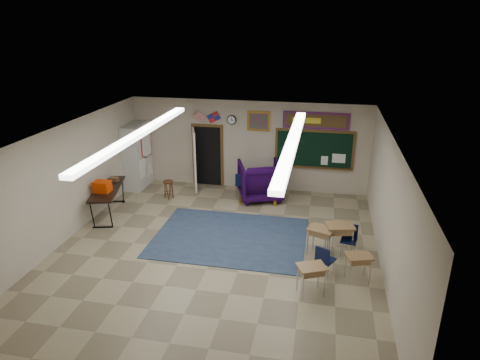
% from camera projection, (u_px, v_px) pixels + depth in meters
% --- Properties ---
extents(floor, '(9.00, 9.00, 0.00)m').
position_uv_depth(floor, '(215.00, 252.00, 10.74)').
color(floor, '#9C8E6B').
rests_on(floor, ground).
extents(back_wall, '(8.00, 0.04, 3.00)m').
position_uv_depth(back_wall, '(248.00, 145.00, 14.33)').
color(back_wall, beige).
rests_on(back_wall, floor).
extents(front_wall, '(8.00, 0.04, 3.00)m').
position_uv_depth(front_wall, '(134.00, 317.00, 6.08)').
color(front_wall, beige).
rests_on(front_wall, floor).
extents(left_wall, '(0.04, 9.00, 3.00)m').
position_uv_depth(left_wall, '(63.00, 185.00, 10.94)').
color(left_wall, beige).
rests_on(left_wall, floor).
extents(right_wall, '(0.04, 9.00, 3.00)m').
position_uv_depth(right_wall, '(389.00, 210.00, 9.47)').
color(right_wall, beige).
rests_on(right_wall, floor).
extents(ceiling, '(8.00, 9.00, 0.04)m').
position_uv_depth(ceiling, '(213.00, 136.00, 9.67)').
color(ceiling, silver).
rests_on(ceiling, back_wall).
extents(area_rug, '(4.00, 3.00, 0.02)m').
position_uv_depth(area_rug, '(230.00, 237.00, 11.43)').
color(area_rug, '#334861').
rests_on(area_rug, floor).
extents(fluorescent_strips, '(3.86, 6.00, 0.10)m').
position_uv_depth(fluorescent_strips, '(213.00, 138.00, 9.70)').
color(fluorescent_strips, white).
rests_on(fluorescent_strips, ceiling).
extents(doorway, '(1.10, 0.89, 2.16)m').
position_uv_depth(doorway, '(204.00, 157.00, 14.63)').
color(doorway, black).
rests_on(doorway, back_wall).
extents(chalkboard, '(2.55, 0.14, 1.30)m').
position_uv_depth(chalkboard, '(314.00, 150.00, 13.90)').
color(chalkboard, brown).
rests_on(chalkboard, back_wall).
extents(bulletin_board, '(2.10, 0.05, 0.55)m').
position_uv_depth(bulletin_board, '(316.00, 121.00, 13.56)').
color(bulletin_board, '#B6180F').
rests_on(bulletin_board, back_wall).
extents(framed_art_print, '(0.75, 0.05, 0.65)m').
position_uv_depth(framed_art_print, '(258.00, 121.00, 13.94)').
color(framed_art_print, '#A67520').
rests_on(framed_art_print, back_wall).
extents(wall_clock, '(0.32, 0.05, 0.32)m').
position_uv_depth(wall_clock, '(232.00, 120.00, 14.10)').
color(wall_clock, black).
rests_on(wall_clock, back_wall).
extents(wall_flags, '(1.16, 0.06, 0.70)m').
position_uv_depth(wall_flags, '(206.00, 115.00, 14.19)').
color(wall_flags, red).
rests_on(wall_flags, back_wall).
extents(storage_cabinet, '(0.59, 1.25, 2.20)m').
position_uv_depth(storage_cabinet, '(137.00, 156.00, 14.56)').
color(storage_cabinet, silver).
rests_on(storage_cabinet, floor).
extents(wingback_armchair, '(1.68, 1.70, 1.23)m').
position_uv_depth(wingback_armchair, '(260.00, 180.00, 13.72)').
color(wingback_armchair, black).
rests_on(wingback_armchair, floor).
extents(student_chair_reading, '(0.44, 0.44, 0.82)m').
position_uv_depth(student_chair_reading, '(242.00, 184.00, 13.98)').
color(student_chair_reading, black).
rests_on(student_chair_reading, floor).
extents(student_chair_desk_a, '(0.52, 0.52, 0.77)m').
position_uv_depth(student_chair_desk_a, '(325.00, 260.00, 9.61)').
color(student_chair_desk_a, black).
rests_on(student_chair_desk_a, floor).
extents(student_chair_desk_b, '(0.46, 0.46, 0.78)m').
position_uv_depth(student_chair_desk_b, '(349.00, 241.00, 10.43)').
color(student_chair_desk_b, black).
rests_on(student_chair_desk_b, floor).
extents(student_desk_front_left, '(0.73, 0.64, 0.73)m').
position_uv_depth(student_desk_front_left, '(320.00, 240.00, 10.46)').
color(student_desk_front_left, olive).
rests_on(student_desk_front_left, floor).
extents(student_desk_front_right, '(0.76, 0.64, 0.79)m').
position_uv_depth(student_desk_front_right, '(339.00, 238.00, 10.50)').
color(student_desk_front_right, olive).
rests_on(student_desk_front_right, floor).
extents(student_desk_back_left, '(0.70, 0.63, 0.69)m').
position_uv_depth(student_desk_back_left, '(311.00, 279.00, 8.95)').
color(student_desk_back_left, olive).
rests_on(student_desk_back_left, floor).
extents(student_desk_back_right, '(0.63, 0.54, 0.65)m').
position_uv_depth(student_desk_back_right, '(358.00, 267.00, 9.42)').
color(student_desk_back_right, olive).
rests_on(student_desk_back_right, floor).
extents(folding_table, '(1.18, 2.14, 1.16)m').
position_uv_depth(folding_table, '(108.00, 200.00, 12.62)').
color(folding_table, black).
rests_on(folding_table, floor).
extents(wooden_stool, '(0.33, 0.33, 0.59)m').
position_uv_depth(wooden_stool, '(169.00, 189.00, 13.84)').
color(wooden_stool, '#533018').
rests_on(wooden_stool, floor).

